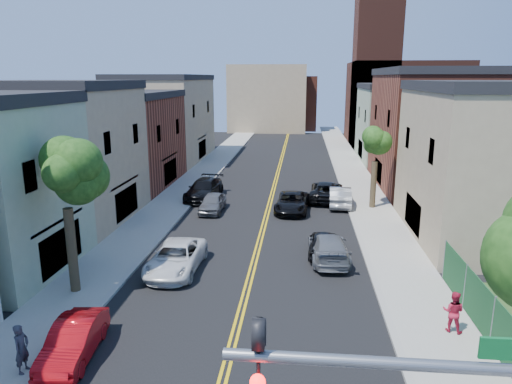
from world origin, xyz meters
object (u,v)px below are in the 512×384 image
(grey_car_right, at_px, (329,247))
(pedestrian_right, at_px, (453,312))
(black_car_right, at_px, (324,243))
(black_suv_lane, at_px, (292,202))
(black_car_left, at_px, (204,189))
(dark_car_right_far, at_px, (326,191))
(red_sedan, at_px, (74,341))
(silver_car_right, at_px, (340,196))
(pedestrian_left, at_px, (22,349))
(grey_car_left, at_px, (212,203))
(white_pickup, at_px, (176,258))

(grey_car_right, distance_m, pedestrian_right, 8.54)
(black_car_right, xyz_separation_m, black_suv_lane, (-1.98, 8.63, 0.01))
(black_car_right, relative_size, black_suv_lane, 0.80)
(black_car_left, xyz_separation_m, dark_car_right_far, (10.02, 0.55, -0.03))
(dark_car_right_far, height_order, black_suv_lane, dark_car_right_far)
(red_sedan, distance_m, dark_car_right_far, 25.30)
(black_suv_lane, bearing_deg, grey_car_right, -72.71)
(silver_car_right, distance_m, pedestrian_left, 25.85)
(silver_car_right, relative_size, dark_car_right_far, 0.83)
(dark_car_right_far, height_order, pedestrian_right, pedestrian_right)
(pedestrian_left, bearing_deg, black_car_left, 1.18)
(grey_car_left, distance_m, silver_car_right, 9.96)
(dark_car_right_far, bearing_deg, pedestrian_left, 70.14)
(black_suv_lane, distance_m, pedestrian_left, 22.48)
(grey_car_right, bearing_deg, pedestrian_right, 117.91)
(black_car_right, relative_size, dark_car_right_far, 0.73)
(black_suv_lane, height_order, pedestrian_right, pedestrian_right)
(black_car_right, distance_m, pedestrian_left, 16.07)
(grey_car_left, height_order, grey_car_right, grey_car_right)
(grey_car_right, height_order, black_suv_lane, grey_car_right)
(red_sedan, height_order, white_pickup, white_pickup)
(dark_car_right_far, bearing_deg, white_pickup, 66.02)
(black_car_left, height_order, dark_car_right_far, black_car_left)
(black_car_left, distance_m, silver_car_right, 11.05)
(grey_car_right, xyz_separation_m, silver_car_right, (1.47, 11.38, 0.04))
(red_sedan, xyz_separation_m, pedestrian_left, (-1.20, -1.16, 0.34))
(pedestrian_right, bearing_deg, grey_car_right, -34.82)
(grey_car_right, height_order, pedestrian_right, pedestrian_right)
(black_car_left, height_order, grey_car_right, black_car_left)
(black_car_right, bearing_deg, silver_car_right, -95.34)
(silver_car_right, xyz_separation_m, dark_car_right_far, (-0.98, 1.60, 0.01))
(white_pickup, distance_m, pedestrian_right, 13.30)
(black_car_right, relative_size, pedestrian_right, 2.45)
(black_car_left, relative_size, dark_car_right_far, 1.00)
(black_suv_lane, relative_size, pedestrian_right, 3.06)
(grey_car_left, bearing_deg, grey_car_right, -46.27)
(black_car_right, height_order, black_suv_lane, black_suv_lane)
(white_pickup, xyz_separation_m, black_suv_lane, (5.72, 11.71, -0.01))
(white_pickup, bearing_deg, pedestrian_left, -106.08)
(grey_car_right, relative_size, black_suv_lane, 0.99)
(black_suv_lane, height_order, pedestrian_left, pedestrian_left)
(white_pickup, bearing_deg, black_car_right, 22.84)
(grey_car_right, bearing_deg, red_sedan, 44.08)
(black_suv_lane, xyz_separation_m, pedestrian_left, (-8.52, -20.80, 0.30))
(black_car_right, relative_size, pedestrian_left, 2.37)
(black_car_right, xyz_separation_m, pedestrian_left, (-10.50, -12.17, 0.32))
(grey_car_right, xyz_separation_m, pedestrian_right, (4.38, -7.33, 0.25))
(dark_car_right_far, xyz_separation_m, pedestrian_left, (-11.22, -24.39, 0.23))
(pedestrian_left, bearing_deg, grey_car_right, -39.20)
(grey_car_left, relative_size, silver_car_right, 0.87)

